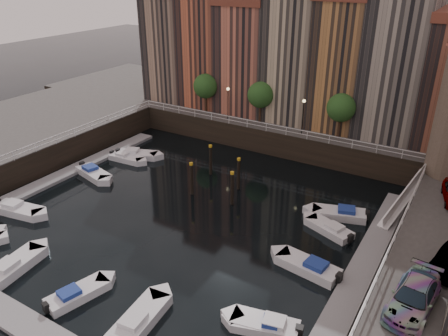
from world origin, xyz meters
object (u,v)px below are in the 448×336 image
Objects in this scene: mooring_pilings at (218,175)px; gangway at (405,196)px; boat_left_2 at (93,173)px; boat_left_1 at (18,210)px; car_c at (413,298)px.

gangway is at bearing 15.54° from mooring_pilings.
mooring_pilings is at bearing 32.49° from boat_left_2.
car_c reaches higher than boat_left_1.
mooring_pilings is 1.04× the size of car_c.
car_c is at bearing -78.94° from gangway.
car_c is (3.16, -16.15, 1.87)m from gangway.
car_c is at bearing -29.30° from mooring_pilings.
mooring_pilings is 1.09× the size of boat_left_1.
gangway is at bearing 106.85° from car_c.
boat_left_1 is 1.01× the size of boat_left_2.
car_c reaches higher than gangway.
gangway is at bearing 30.85° from boat_left_2.
mooring_pilings reaches higher than boat_left_2.
gangway is at bearing 20.70° from boat_left_1.
boat_left_1 reaches higher than boat_left_2.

